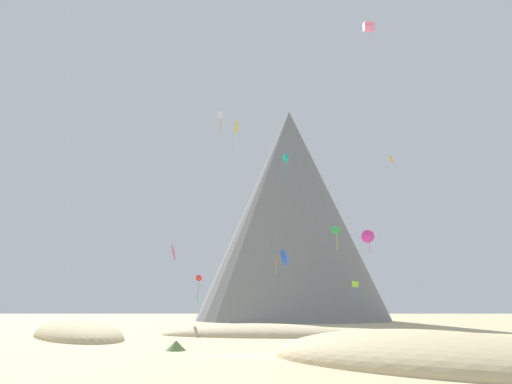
{
  "coord_description": "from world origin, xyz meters",
  "views": [
    {
      "loc": [
        0.48,
        -37.81,
        3.55
      ],
      "look_at": [
        1.06,
        34.49,
        20.31
      ],
      "focal_mm": 34.57,
      "sensor_mm": 36.0,
      "label": 1
    }
  ],
  "objects_px": {
    "bush_mid_center": "(176,346)",
    "kite_green_mid": "(336,230)",
    "kite_teal_high": "(285,159)",
    "kite_rainbow_low": "(174,252)",
    "kite_blue_low": "(286,257)",
    "kite_red_low": "(199,279)",
    "kite_orange_low": "(277,261)",
    "rock_massif": "(285,221)",
    "kite_lime_low": "(356,287)",
    "bush_scatter_east": "(407,339)",
    "bush_near_right": "(371,350)",
    "kite_pink_high": "(369,27)",
    "kite_magenta_mid": "(368,236)",
    "kite_yellow_high": "(237,127)",
    "kite_gold_mid": "(390,159)",
    "kite_white_high": "(220,117)"
  },
  "relations": [
    {
      "from": "bush_mid_center",
      "to": "kite_red_low",
      "type": "relative_size",
      "value": 0.36
    },
    {
      "from": "kite_gold_mid",
      "to": "kite_blue_low",
      "type": "height_order",
      "value": "kite_gold_mid"
    },
    {
      "from": "kite_yellow_high",
      "to": "kite_orange_low",
      "type": "height_order",
      "value": "kite_yellow_high"
    },
    {
      "from": "rock_massif",
      "to": "kite_orange_low",
      "type": "xyz_separation_m",
      "value": [
        -3.92,
        -35.31,
        -13.47
      ]
    },
    {
      "from": "bush_scatter_east",
      "to": "kite_red_low",
      "type": "bearing_deg",
      "value": 117.61
    },
    {
      "from": "kite_magenta_mid",
      "to": "bush_mid_center",
      "type": "bearing_deg",
      "value": -107.41
    },
    {
      "from": "bush_mid_center",
      "to": "kite_magenta_mid",
      "type": "bearing_deg",
      "value": 55.78
    },
    {
      "from": "bush_scatter_east",
      "to": "kite_orange_low",
      "type": "relative_size",
      "value": 0.64
    },
    {
      "from": "bush_mid_center",
      "to": "kite_yellow_high",
      "type": "xyz_separation_m",
      "value": [
        3.29,
        46.55,
        36.32
      ]
    },
    {
      "from": "kite_rainbow_low",
      "to": "kite_blue_low",
      "type": "distance_m",
      "value": 19.69
    },
    {
      "from": "bush_near_right",
      "to": "rock_massif",
      "type": "bearing_deg",
      "value": 90.34
    },
    {
      "from": "kite_pink_high",
      "to": "kite_gold_mid",
      "type": "relative_size",
      "value": 2.41
    },
    {
      "from": "kite_red_low",
      "to": "kite_blue_low",
      "type": "distance_m",
      "value": 38.41
    },
    {
      "from": "rock_massif",
      "to": "kite_red_low",
      "type": "bearing_deg",
      "value": -121.71
    },
    {
      "from": "bush_mid_center",
      "to": "bush_scatter_east",
      "type": "bearing_deg",
      "value": 17.81
    },
    {
      "from": "bush_mid_center",
      "to": "kite_orange_low",
      "type": "bearing_deg",
      "value": 77.81
    },
    {
      "from": "kite_green_mid",
      "to": "kite_orange_low",
      "type": "relative_size",
      "value": 1.06
    },
    {
      "from": "kite_magenta_mid",
      "to": "kite_rainbow_low",
      "type": "height_order",
      "value": "kite_magenta_mid"
    },
    {
      "from": "kite_teal_high",
      "to": "kite_pink_high",
      "type": "bearing_deg",
      "value": -10.96
    },
    {
      "from": "kite_teal_high",
      "to": "kite_red_low",
      "type": "distance_m",
      "value": 28.63
    },
    {
      "from": "kite_orange_low",
      "to": "bush_near_right",
      "type": "bearing_deg",
      "value": 71.95
    },
    {
      "from": "rock_massif",
      "to": "kite_lime_low",
      "type": "relative_size",
      "value": 20.64
    },
    {
      "from": "kite_teal_high",
      "to": "kite_yellow_high",
      "type": "relative_size",
      "value": 0.88
    },
    {
      "from": "kite_rainbow_low",
      "to": "kite_blue_low",
      "type": "bearing_deg",
      "value": -127.67
    },
    {
      "from": "kite_orange_low",
      "to": "kite_rainbow_low",
      "type": "bearing_deg",
      "value": 26.9
    },
    {
      "from": "bush_scatter_east",
      "to": "kite_blue_low",
      "type": "height_order",
      "value": "kite_blue_low"
    },
    {
      "from": "bush_near_right",
      "to": "kite_yellow_high",
      "type": "xyz_separation_m",
      "value": [
        -11.98,
        49.23,
        36.44
      ]
    },
    {
      "from": "bush_mid_center",
      "to": "kite_orange_low",
      "type": "distance_m",
      "value": 52.48
    },
    {
      "from": "kite_rainbow_low",
      "to": "kite_green_mid",
      "type": "bearing_deg",
      "value": -77.54
    },
    {
      "from": "kite_teal_high",
      "to": "kite_rainbow_low",
      "type": "xyz_separation_m",
      "value": [
        -17.73,
        -16.05,
        -19.41
      ]
    },
    {
      "from": "bush_near_right",
      "to": "kite_pink_high",
      "type": "distance_m",
      "value": 43.25
    },
    {
      "from": "kite_lime_low",
      "to": "kite_red_low",
      "type": "distance_m",
      "value": 37.63
    },
    {
      "from": "kite_teal_high",
      "to": "kite_white_high",
      "type": "xyz_separation_m",
      "value": [
        -11.45,
        -13.65,
        2.91
      ]
    },
    {
      "from": "kite_pink_high",
      "to": "kite_magenta_mid",
      "type": "bearing_deg",
      "value": 81.12
    },
    {
      "from": "bush_scatter_east",
      "to": "bush_mid_center",
      "type": "height_order",
      "value": "bush_scatter_east"
    },
    {
      "from": "kite_green_mid",
      "to": "kite_orange_low",
      "type": "bearing_deg",
      "value": -110.64
    },
    {
      "from": "kite_green_mid",
      "to": "kite_rainbow_low",
      "type": "bearing_deg",
      "value": -41.41
    },
    {
      "from": "kite_teal_high",
      "to": "kite_orange_low",
      "type": "bearing_deg",
      "value": -179.78
    },
    {
      "from": "bush_mid_center",
      "to": "kite_teal_high",
      "type": "height_order",
      "value": "kite_teal_high"
    },
    {
      "from": "kite_yellow_high",
      "to": "kite_blue_low",
      "type": "height_order",
      "value": "kite_yellow_high"
    },
    {
      "from": "kite_pink_high",
      "to": "kite_teal_high",
      "type": "relative_size",
      "value": 0.5
    },
    {
      "from": "kite_blue_low",
      "to": "kite_lime_low",
      "type": "bearing_deg",
      "value": -24.76
    },
    {
      "from": "kite_yellow_high",
      "to": "kite_lime_low",
      "type": "bearing_deg",
      "value": -131.72
    },
    {
      "from": "kite_green_mid",
      "to": "bush_near_right",
      "type": "bearing_deg",
      "value": 28.63
    },
    {
      "from": "kite_teal_high",
      "to": "kite_green_mid",
      "type": "bearing_deg",
      "value": 9.4
    },
    {
      "from": "bush_near_right",
      "to": "kite_teal_high",
      "type": "bearing_deg",
      "value": 93.32
    },
    {
      "from": "bush_mid_center",
      "to": "kite_yellow_high",
      "type": "relative_size",
      "value": 0.26
    },
    {
      "from": "bush_scatter_east",
      "to": "bush_near_right",
      "type": "height_order",
      "value": "bush_scatter_east"
    },
    {
      "from": "rock_massif",
      "to": "kite_rainbow_low",
      "type": "distance_m",
      "value": 59.66
    },
    {
      "from": "bush_mid_center",
      "to": "kite_green_mid",
      "type": "distance_m",
      "value": 44.59
    }
  ]
}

